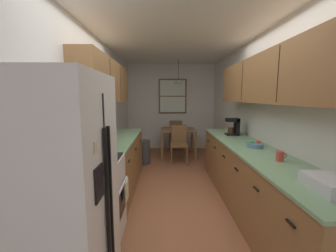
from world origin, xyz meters
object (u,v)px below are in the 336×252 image
Objects in this scene: dining_chair_near at (179,142)px; table_serving_bowl at (181,128)px; dish_rack at (331,184)px; stove_range at (91,200)px; dining_table at (178,133)px; mug_by_coffeemaker at (280,156)px; coffee_maker at (234,126)px; refrigerator at (58,197)px; dining_chair_far at (176,134)px; storage_canister at (102,144)px; fruit_bowl at (255,145)px; microwave_over_range at (74,92)px; trash_bin at (143,152)px.

table_serving_bowl is (0.10, 0.63, 0.26)m from dining_chair_near.
dish_rack is 1.81× the size of table_serving_bowl.
dish_rack is (2.02, -0.72, 0.48)m from stove_range.
dish_rack reaches higher than dining_table.
dining_table is 7.94× the size of mug_by_coffeemaker.
dish_rack is at bearing -90.81° from coffee_maker.
dining_chair_far is at bearing 76.83° from refrigerator.
stove_range is 4.12m from dining_chair_far.
stove_range is at bearing 179.95° from mug_by_coffeemaker.
refrigerator is 1.94× the size of dining_chair_far.
storage_canister is 0.76× the size of fruit_bowl.
microwave_over_range reaches higher than dining_table.
refrigerator is at bearing -78.16° from microwave_over_range.
dining_chair_far is 2.96× the size of coffee_maker.
storage_canister is 2.04m from fruit_bowl.
microwave_over_range is at bearing -144.58° from coffee_maker.
dish_rack is (-0.03, -2.25, -0.11)m from coffee_maker.
trash_bin is at bearing -174.70° from dining_chair_near.
dining_chair_far reaches higher than trash_bin.
dining_chair_far is 2.65× the size of dish_rack.
dining_chair_far is at bearing 92.39° from dining_table.
refrigerator is 1.59× the size of stove_range.
table_serving_bowl is at bearing 36.62° from trash_bin.
stove_range is 5.12× the size of fruit_bowl.
trash_bin is 2.59× the size of fruit_bowl.
microwave_over_range is 3.76m from table_serving_bowl.
dish_rack reaches higher than table_serving_bowl.
dining_chair_near is at bearing 112.34° from fruit_bowl.
stove_range is 6.72× the size of storage_canister.
coffee_maker is (2.16, 1.54, -0.57)m from microwave_over_range.
refrigerator reaches higher than dish_rack.
mug_by_coffeemaker is at bearing -75.42° from dining_table.
stove_range is 2.19m from dish_rack.
dish_rack is (2.13, -0.72, -0.68)m from microwave_over_range.
dining_chair_far is 0.63m from table_serving_bowl.
mug_by_coffeemaker reaches higher than trash_bin.
dining_chair_far is at bearing 74.01° from stove_range.
storage_canister is at bearing -112.02° from dining_table.
microwave_over_range reaches higher than dining_chair_near.
coffee_maker is at bearing -64.13° from dining_table.
stove_range reaches higher than dining_chair_far.
fruit_bowl reaches higher than dining_table.
dish_rack is (0.85, -4.08, 0.34)m from dining_table.
table_serving_bowl is (1.25, 2.92, -0.23)m from storage_canister.
dish_rack is at bearing -78.18° from dining_table.
storage_canister is (-1.17, -2.88, 0.37)m from dining_table.
fruit_bowl is at bearing -75.03° from dining_chair_far.
dining_chair_near is (1.11, 3.49, -0.37)m from refrigerator.
dining_chair_near reaches higher than trash_bin.
refrigerator reaches higher than stove_range.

